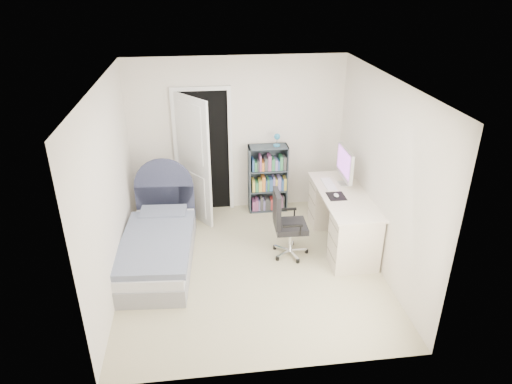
{
  "coord_description": "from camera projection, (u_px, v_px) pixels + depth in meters",
  "views": [
    {
      "loc": [
        -0.57,
        -5.09,
        3.62
      ],
      "look_at": [
        0.09,
        0.18,
        1.03
      ],
      "focal_mm": 32.0,
      "sensor_mm": 36.0,
      "label": 1
    }
  ],
  "objects": [
    {
      "name": "office_chair",
      "position": [
        285.0,
        221.0,
        6.23
      ],
      "size": [
        0.5,
        0.51,
        0.98
      ],
      "color": "silver",
      "rests_on": "ground"
    },
    {
      "name": "door",
      "position": [
        197.0,
        156.0,
        7.06
      ],
      "size": [
        0.92,
        0.69,
        2.06
      ],
      "color": "black",
      "rests_on": "ground"
    },
    {
      "name": "bookcase",
      "position": [
        269.0,
        180.0,
        7.46
      ],
      "size": [
        0.63,
        0.27,
        1.33
      ],
      "color": "#344048",
      "rests_on": "ground"
    },
    {
      "name": "bed",
      "position": [
        159.0,
        244.0,
        6.2
      ],
      "size": [
        1.02,
        1.96,
        1.17
      ],
      "color": "gray",
      "rests_on": "ground"
    },
    {
      "name": "room_shell",
      "position": [
        250.0,
        183.0,
        5.64
      ],
      "size": [
        3.5,
        3.7,
        2.6
      ],
      "color": "tan",
      "rests_on": "ground"
    },
    {
      "name": "floor_lamp",
      "position": [
        191.0,
        183.0,
        7.22
      ],
      "size": [
        0.21,
        0.21,
        1.45
      ],
      "color": "silver",
      "rests_on": "ground"
    },
    {
      "name": "nightstand",
      "position": [
        173.0,
        196.0,
        7.33
      ],
      "size": [
        0.37,
        0.37,
        0.55
      ],
      "color": "tan",
      "rests_on": "ground"
    },
    {
      "name": "desk",
      "position": [
        342.0,
        216.0,
        6.55
      ],
      "size": [
        0.66,
        1.65,
        1.35
      ],
      "color": "beige",
      "rests_on": "ground"
    }
  ]
}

